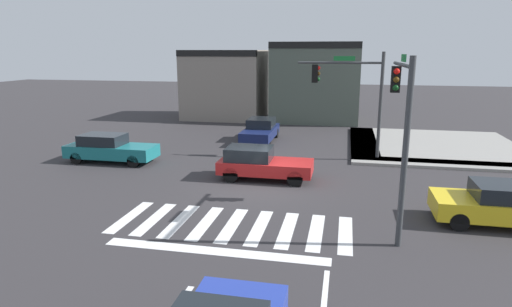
% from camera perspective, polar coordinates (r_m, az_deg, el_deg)
% --- Properties ---
extents(ground_plane, '(120.00, 120.00, 0.00)m').
position_cam_1_polar(ground_plane, '(18.99, 0.32, -4.24)').
color(ground_plane, '#302D30').
extents(crosswalk_near, '(7.97, 3.02, 0.01)m').
position_cam_1_polar(crosswalk_near, '(14.87, -3.16, -9.37)').
color(crosswalk_near, silver).
rests_on(crosswalk_near, ground_plane).
extents(bike_detector_marking, '(1.18, 1.18, 0.01)m').
position_cam_1_polar(bike_detector_marking, '(10.90, -2.33, -18.49)').
color(bike_detector_marking, yellow).
rests_on(bike_detector_marking, ground_plane).
extents(curb_corner_northeast, '(10.00, 10.60, 0.15)m').
position_cam_1_polar(curb_corner_northeast, '(28.18, 21.52, 0.84)').
color(curb_corner_northeast, gray).
rests_on(curb_corner_northeast, ground_plane).
extents(storefront_row, '(14.57, 6.08, 6.41)m').
position_cam_1_polar(storefront_row, '(37.22, 2.05, 9.28)').
color(storefront_row, gray).
rests_on(storefront_row, ground_plane).
extents(traffic_signal_northeast, '(4.46, 0.32, 5.70)m').
position_cam_1_polar(traffic_signal_northeast, '(23.62, 12.41, 8.47)').
color(traffic_signal_northeast, '#383A3D').
rests_on(traffic_signal_northeast, ground_plane).
extents(traffic_signal_southeast, '(0.32, 4.70, 5.64)m').
position_cam_1_polar(traffic_signal_southeast, '(14.71, 18.54, 5.61)').
color(traffic_signal_southeast, '#383A3D').
rests_on(traffic_signal_southeast, ground_plane).
extents(car_red, '(4.24, 1.82, 1.47)m').
position_cam_1_polar(car_red, '(19.78, 0.66, -1.27)').
color(car_red, red).
rests_on(car_red, ground_plane).
extents(car_teal, '(4.71, 1.72, 1.47)m').
position_cam_1_polar(car_teal, '(24.07, -18.71, 0.66)').
color(car_teal, '#196B70').
rests_on(car_teal, ground_plane).
extents(car_yellow, '(4.39, 1.86, 1.44)m').
position_cam_1_polar(car_yellow, '(16.82, 29.75, -5.83)').
color(car_yellow, gold).
rests_on(car_yellow, ground_plane).
extents(car_navy, '(1.85, 4.39, 1.46)m').
position_cam_1_polar(car_navy, '(28.07, 0.59, 3.09)').
color(car_navy, '#141E4C').
rests_on(car_navy, ground_plane).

